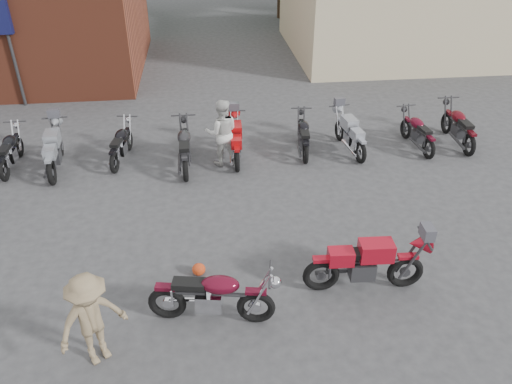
{
  "coord_description": "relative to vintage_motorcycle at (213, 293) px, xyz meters",
  "views": [
    {
      "loc": [
        -0.66,
        -7.0,
        6.43
      ],
      "look_at": [
        0.35,
        1.91,
        0.9
      ],
      "focal_mm": 35.0,
      "sensor_mm": 36.0,
      "label": 1
    }
  ],
  "objects": [
    {
      "name": "stucco_building",
      "position": [
        9.17,
        15.75,
        1.14
      ],
      "size": [
        10.0,
        8.0,
        3.5
      ],
      "primitive_type": "cube",
      "color": "tan",
      "rests_on": "ground"
    },
    {
      "name": "row_bike_8",
      "position": [
        7.27,
        6.17,
        -0.02
      ],
      "size": [
        0.73,
        2.06,
        1.19
      ],
      "primitive_type": null,
      "rotation": [
        0.0,
        0.0,
        1.55
      ],
      "color": "#510A12",
      "rests_on": "ground"
    },
    {
      "name": "row_bike_4",
      "position": [
        0.84,
        5.97,
        -0.03
      ],
      "size": [
        0.73,
        2.01,
        1.15
      ],
      "primitive_type": null,
      "rotation": [
        0.0,
        0.0,
        1.53
      ],
      "color": "#B10E11",
      "rests_on": "ground"
    },
    {
      "name": "row_bike_3",
      "position": [
        -0.53,
        5.66,
        -0.01
      ],
      "size": [
        0.71,
        2.09,
        1.21
      ],
      "primitive_type": null,
      "rotation": [
        0.0,
        0.0,
        1.58
      ],
      "color": "#242326",
      "rests_on": "ground"
    },
    {
      "name": "row_bike_2",
      "position": [
        -2.24,
        6.2,
        -0.08
      ],
      "size": [
        0.89,
        1.9,
        1.06
      ],
      "primitive_type": null,
      "rotation": [
        0.0,
        0.0,
        1.41
      ],
      "color": "black",
      "rests_on": "ground"
    },
    {
      "name": "row_bike_5",
      "position": [
        2.75,
        6.16,
        -0.07
      ],
      "size": [
        0.79,
        1.91,
        1.08
      ],
      "primitive_type": null,
      "rotation": [
        0.0,
        0.0,
        1.47
      ],
      "color": "black",
      "rests_on": "ground"
    },
    {
      "name": "ground",
      "position": [
        0.67,
        0.75,
        -0.61
      ],
      "size": [
        90.0,
        90.0,
        0.0
      ],
      "primitive_type": "plane",
      "color": "#353537"
    },
    {
      "name": "vintage_motorcycle",
      "position": [
        0.0,
        0.0,
        0.0
      ],
      "size": [
        2.19,
        1.05,
        1.22
      ],
      "primitive_type": null,
      "rotation": [
        0.0,
        0.0,
        -0.18
      ],
      "color": "#510A1B",
      "rests_on": "ground"
    },
    {
      "name": "sportbike",
      "position": [
        2.81,
        0.49,
        0.02
      ],
      "size": [
        2.2,
        0.82,
        1.26
      ],
      "primitive_type": null,
      "rotation": [
        0.0,
        0.0,
        -0.05
      ],
      "color": "#A60D1E",
      "rests_on": "ground"
    },
    {
      "name": "row_bike_1",
      "position": [
        -3.91,
        5.87,
        -0.0
      ],
      "size": [
        0.88,
        2.14,
        1.21
      ],
      "primitive_type": null,
      "rotation": [
        0.0,
        0.0,
        1.67
      ],
      "color": "gray",
      "rests_on": "ground"
    },
    {
      "name": "person_light",
      "position": [
        0.47,
        5.69,
        0.3
      ],
      "size": [
        0.9,
        0.71,
        1.81
      ],
      "primitive_type": "imported",
      "rotation": [
        0.0,
        0.0,
        3.17
      ],
      "color": "silver",
      "rests_on": "ground"
    },
    {
      "name": "helmet",
      "position": [
        -0.25,
        1.22,
        -0.49
      ],
      "size": [
        0.33,
        0.33,
        0.24
      ],
      "primitive_type": "ellipsoid",
      "rotation": [
        0.0,
        0.0,
        -0.34
      ],
      "color": "#C33A14",
      "rests_on": "ground"
    },
    {
      "name": "row_bike_6",
      "position": [
        4.05,
        6.07,
        -0.04
      ],
      "size": [
        0.9,
        2.03,
        1.14
      ],
      "primitive_type": null,
      "rotation": [
        0.0,
        0.0,
        1.7
      ],
      "color": "#969AA4",
      "rests_on": "ground"
    },
    {
      "name": "person_tan",
      "position": [
        -1.85,
        -0.62,
        0.23
      ],
      "size": [
        1.25,
        1.13,
        1.68
      ],
      "primitive_type": "imported",
      "rotation": [
        0.0,
        0.0,
        0.6
      ],
      "color": "#826E50",
      "rests_on": "ground"
    },
    {
      "name": "row_bike_7",
      "position": [
        6.0,
        6.05,
        -0.07
      ],
      "size": [
        0.8,
        1.9,
        1.07
      ],
      "primitive_type": null,
      "rotation": [
        0.0,
        0.0,
        1.68
      ],
      "color": "#520A1B",
      "rests_on": "ground"
    },
    {
      "name": "row_bike_0",
      "position": [
        -5.09,
        6.1,
        -0.07
      ],
      "size": [
        0.65,
        1.87,
        1.08
      ],
      "primitive_type": null,
      "rotation": [
        0.0,
        0.0,
        1.59
      ],
      "color": "black",
      "rests_on": "ground"
    }
  ]
}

